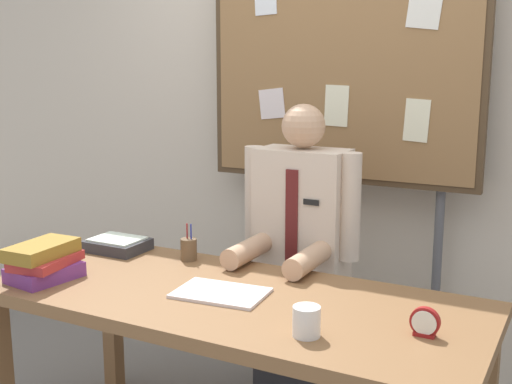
{
  "coord_description": "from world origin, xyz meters",
  "views": [
    {
      "loc": [
        1.13,
        -1.95,
        1.56
      ],
      "look_at": [
        0.0,
        0.19,
        1.08
      ],
      "focal_mm": 45.55,
      "sensor_mm": 36.0,
      "label": 1
    }
  ],
  "objects_px": {
    "bulletin_board": "(341,63)",
    "coffee_mug": "(307,321)",
    "open_notebook": "(221,293)",
    "paper_tray": "(117,244)",
    "book_stack": "(44,262)",
    "pen_holder": "(189,249)",
    "desk_clock": "(425,323)",
    "person": "(300,270)",
    "desk": "(232,316)"
  },
  "relations": [
    {
      "from": "person",
      "to": "desk_clock",
      "type": "bearing_deg",
      "value": -42.78
    },
    {
      "from": "desk",
      "to": "paper_tray",
      "type": "bearing_deg",
      "value": 161.24
    },
    {
      "from": "coffee_mug",
      "to": "desk",
      "type": "bearing_deg",
      "value": 151.55
    },
    {
      "from": "desk_clock",
      "to": "pen_holder",
      "type": "bearing_deg",
      "value": 163.55
    },
    {
      "from": "open_notebook",
      "to": "desk_clock",
      "type": "height_order",
      "value": "desk_clock"
    },
    {
      "from": "open_notebook",
      "to": "coffee_mug",
      "type": "bearing_deg",
      "value": -24.18
    },
    {
      "from": "person",
      "to": "book_stack",
      "type": "bearing_deg",
      "value": -131.98
    },
    {
      "from": "pen_holder",
      "to": "desk_clock",
      "type": "bearing_deg",
      "value": -16.45
    },
    {
      "from": "person",
      "to": "coffee_mug",
      "type": "relative_size",
      "value": 14.53
    },
    {
      "from": "desk",
      "to": "coffee_mug",
      "type": "xyz_separation_m",
      "value": [
        0.39,
        -0.21,
        0.13
      ]
    },
    {
      "from": "desk",
      "to": "desk_clock",
      "type": "bearing_deg",
      "value": -3.23
    },
    {
      "from": "paper_tray",
      "to": "coffee_mug",
      "type": "bearing_deg",
      "value": -22.25
    },
    {
      "from": "coffee_mug",
      "to": "book_stack",
      "type": "bearing_deg",
      "value": 179.24
    },
    {
      "from": "desk_clock",
      "to": "coffee_mug",
      "type": "height_order",
      "value": "coffee_mug"
    },
    {
      "from": "person",
      "to": "paper_tray",
      "type": "bearing_deg",
      "value": -153.7
    },
    {
      "from": "desk",
      "to": "desk_clock",
      "type": "xyz_separation_m",
      "value": [
        0.71,
        -0.04,
        0.12
      ]
    },
    {
      "from": "bulletin_board",
      "to": "paper_tray",
      "type": "height_order",
      "value": "bulletin_board"
    },
    {
      "from": "open_notebook",
      "to": "person",
      "type": "bearing_deg",
      "value": 86.81
    },
    {
      "from": "coffee_mug",
      "to": "desk_clock",
      "type": "bearing_deg",
      "value": 27.67
    },
    {
      "from": "bulletin_board",
      "to": "open_notebook",
      "type": "bearing_deg",
      "value": -91.88
    },
    {
      "from": "desk_clock",
      "to": "pen_holder",
      "type": "height_order",
      "value": "pen_holder"
    },
    {
      "from": "book_stack",
      "to": "pen_holder",
      "type": "distance_m",
      "value": 0.6
    },
    {
      "from": "bulletin_board",
      "to": "pen_holder",
      "type": "distance_m",
      "value": 1.17
    },
    {
      "from": "person",
      "to": "coffee_mug",
      "type": "height_order",
      "value": "person"
    },
    {
      "from": "desk",
      "to": "coffee_mug",
      "type": "distance_m",
      "value": 0.46
    },
    {
      "from": "pen_holder",
      "to": "paper_tray",
      "type": "height_order",
      "value": "pen_holder"
    },
    {
      "from": "person",
      "to": "book_stack",
      "type": "height_order",
      "value": "person"
    },
    {
      "from": "open_notebook",
      "to": "desk",
      "type": "bearing_deg",
      "value": 29.29
    },
    {
      "from": "bulletin_board",
      "to": "desk_clock",
      "type": "xyz_separation_m",
      "value": [
        0.71,
        -1.11,
        -0.79
      ]
    },
    {
      "from": "bulletin_board",
      "to": "coffee_mug",
      "type": "relative_size",
      "value": 22.99
    },
    {
      "from": "book_stack",
      "to": "paper_tray",
      "type": "xyz_separation_m",
      "value": [
        -0.01,
        0.45,
        -0.04
      ]
    },
    {
      "from": "desk",
      "to": "desk_clock",
      "type": "distance_m",
      "value": 0.72
    },
    {
      "from": "person",
      "to": "open_notebook",
      "type": "relative_size",
      "value": 4.23
    },
    {
      "from": "coffee_mug",
      "to": "pen_holder",
      "type": "distance_m",
      "value": 0.91
    },
    {
      "from": "person",
      "to": "desk_clock",
      "type": "distance_m",
      "value": 0.98
    },
    {
      "from": "book_stack",
      "to": "coffee_mug",
      "type": "relative_size",
      "value": 3.01
    },
    {
      "from": "desk",
      "to": "open_notebook",
      "type": "bearing_deg",
      "value": -150.71
    },
    {
      "from": "person",
      "to": "bulletin_board",
      "type": "distance_m",
      "value": 1.02
    },
    {
      "from": "desk",
      "to": "bulletin_board",
      "type": "bearing_deg",
      "value": 89.99
    },
    {
      "from": "open_notebook",
      "to": "paper_tray",
      "type": "bearing_deg",
      "value": 158.94
    },
    {
      "from": "person",
      "to": "open_notebook",
      "type": "xyz_separation_m",
      "value": [
        -0.04,
        -0.64,
        0.09
      ]
    },
    {
      "from": "desk",
      "to": "desk_clock",
      "type": "relative_size",
      "value": 19.68
    },
    {
      "from": "book_stack",
      "to": "coffee_mug",
      "type": "xyz_separation_m",
      "value": [
        1.12,
        -0.01,
        -0.02
      ]
    },
    {
      "from": "book_stack",
      "to": "paper_tray",
      "type": "height_order",
      "value": "book_stack"
    },
    {
      "from": "bulletin_board",
      "to": "paper_tray",
      "type": "bearing_deg",
      "value": -132.23
    },
    {
      "from": "desk",
      "to": "person",
      "type": "bearing_deg",
      "value": 90.0
    },
    {
      "from": "open_notebook",
      "to": "paper_tray",
      "type": "height_order",
      "value": "paper_tray"
    },
    {
      "from": "bulletin_board",
      "to": "book_stack",
      "type": "relative_size",
      "value": 7.64
    },
    {
      "from": "book_stack",
      "to": "open_notebook",
      "type": "relative_size",
      "value": 0.88
    },
    {
      "from": "coffee_mug",
      "to": "pen_holder",
      "type": "relative_size",
      "value": 0.6
    }
  ]
}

